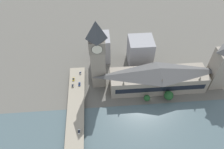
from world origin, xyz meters
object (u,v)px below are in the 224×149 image
(clock_tower, at_px, (97,54))
(car_northbound_mid, at_px, (73,86))
(car_southbound_mid, at_px, (79,132))
(car_northbound_tail, at_px, (79,84))
(road_bridge, at_px, (74,141))
(victoria_tower, at_px, (221,66))
(parliament_hall, at_px, (158,78))
(car_southbound_lead, at_px, (73,79))
(car_northbound_lead, at_px, (80,73))

(clock_tower, distance_m, car_northbound_mid, 43.19)
(car_southbound_mid, bearing_deg, clock_tower, -18.03)
(car_northbound_mid, relative_size, car_northbound_tail, 0.97)
(car_northbound_tail, bearing_deg, car_southbound_mid, -178.96)
(clock_tower, bearing_deg, car_northbound_mid, 105.00)
(road_bridge, bearing_deg, car_northbound_mid, 3.72)
(clock_tower, relative_size, victoria_tower, 1.37)
(parliament_hall, bearing_deg, clock_tower, 79.54)
(victoria_tower, bearing_deg, car_northbound_mid, 88.61)
(car_northbound_mid, relative_size, car_southbound_lead, 1.11)
(victoria_tower, height_order, road_bridge, victoria_tower)
(victoria_tower, distance_m, car_southbound_lead, 142.29)
(car_northbound_lead, relative_size, car_southbound_mid, 0.91)
(car_southbound_lead, bearing_deg, car_southbound_mid, -173.11)
(clock_tower, height_order, car_southbound_mid, clock_tower)
(road_bridge, distance_m, car_northbound_lead, 74.20)
(parliament_hall, relative_size, car_northbound_tail, 20.75)
(clock_tower, relative_size, car_northbound_mid, 16.89)
(clock_tower, relative_size, car_southbound_lead, 18.82)
(victoria_tower, height_order, car_southbound_mid, victoria_tower)
(car_northbound_mid, bearing_deg, car_northbound_lead, -23.04)
(clock_tower, bearing_deg, road_bridge, 160.88)
(victoria_tower, distance_m, car_southbound_mid, 142.65)
(victoria_tower, xyz_separation_m, car_northbound_mid, (3.43, 140.88, -19.41))
(parliament_hall, bearing_deg, victoria_tower, -89.95)
(clock_tower, height_order, car_southbound_lead, clock_tower)
(car_northbound_tail, relative_size, car_southbound_mid, 0.99)
(victoria_tower, xyz_separation_m, car_southbound_mid, (-46.65, 133.40, -19.41))
(car_northbound_tail, bearing_deg, car_northbound_mid, 102.85)
(parliament_hall, height_order, car_southbound_lead, parliament_hall)
(victoria_tower, relative_size, car_southbound_mid, 11.83)
(road_bridge, xyz_separation_m, car_northbound_tail, (58.90, -2.81, 1.54))
(parliament_hall, relative_size, car_southbound_lead, 23.80)
(road_bridge, distance_m, car_southbound_lead, 65.90)
(road_bridge, height_order, car_northbound_lead, car_northbound_lead)
(road_bridge, height_order, car_northbound_tail, car_northbound_tail)
(car_northbound_tail, xyz_separation_m, car_southbound_mid, (-51.57, -0.93, -0.01))
(road_bridge, height_order, car_southbound_lead, car_southbound_lead)
(car_northbound_mid, distance_m, car_southbound_mid, 50.64)
(clock_tower, height_order, car_northbound_tail, clock_tower)
(parliament_hall, bearing_deg, road_bridge, 124.32)
(clock_tower, relative_size, car_southbound_mid, 16.20)
(car_northbound_lead, bearing_deg, car_northbound_mid, 156.96)
(victoria_tower, height_order, car_northbound_mid, victoria_tower)
(car_northbound_lead, relative_size, car_northbound_mid, 0.94)
(victoria_tower, relative_size, road_bridge, 0.32)
(car_northbound_lead, bearing_deg, parliament_hall, -104.95)
(victoria_tower, distance_m, car_northbound_lead, 136.67)
(parliament_hall, bearing_deg, car_northbound_lead, 75.05)
(car_southbound_mid, bearing_deg, car_northbound_lead, 0.32)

